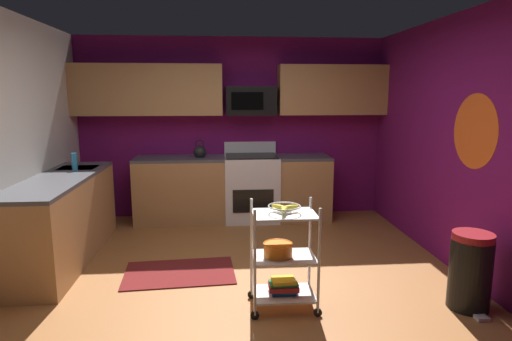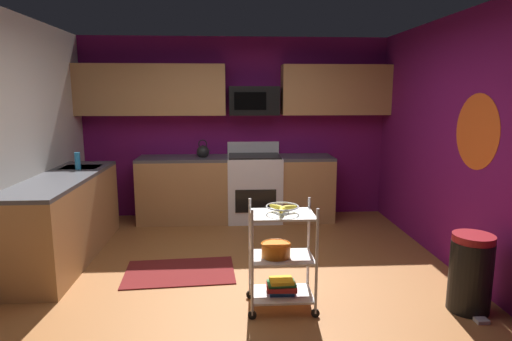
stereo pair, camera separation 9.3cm
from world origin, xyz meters
name	(u,v)px [view 1 (the left image)]	position (x,y,z in m)	size (l,w,h in m)	color
floor	(241,283)	(0.00, 0.00, -0.02)	(4.40, 4.80, 0.04)	#995B2D
wall_back	(232,128)	(0.00, 2.43, 1.30)	(4.52, 0.06, 2.60)	#6B1156
wall_right	(471,146)	(2.23, 0.00, 1.30)	(0.06, 4.80, 2.60)	#6B1156
wall_flower_decal	(475,131)	(2.20, -0.09, 1.45)	(0.71, 0.71, 0.00)	#E5591E
counter_run	(169,200)	(-0.84, 1.50, 0.46)	(3.58, 2.74, 0.92)	#B27F4C
oven_range	(251,187)	(0.26, 2.10, 0.48)	(0.76, 0.65, 1.10)	white
upper_cabinets	(228,90)	(-0.06, 2.24, 1.85)	(4.40, 0.33, 0.70)	#B27F4C
microwave	(251,101)	(0.26, 2.21, 1.70)	(0.70, 0.39, 0.40)	black
rolling_cart	(284,257)	(0.34, -0.55, 0.45)	(0.59, 0.39, 0.91)	silver
fruit_bowl	(284,208)	(0.34, -0.55, 0.88)	(0.27, 0.27, 0.07)	silver
mixing_bowl_large	(278,249)	(0.29, -0.55, 0.52)	(0.25, 0.25, 0.11)	orange
book_stack	(283,286)	(0.34, -0.55, 0.19)	(0.26, 0.18, 0.13)	#1E4C8C
kettle	(200,152)	(-0.47, 2.10, 1.00)	(0.21, 0.18, 0.26)	black
dish_soap_bottle	(74,162)	(-1.88, 1.18, 1.02)	(0.06, 0.06, 0.20)	#2D8CBF
trash_can	(470,271)	(1.90, -0.68, 0.33)	(0.34, 0.42, 0.66)	black
floor_rug	(180,273)	(-0.61, 0.24, 0.01)	(1.10, 0.70, 0.01)	maroon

